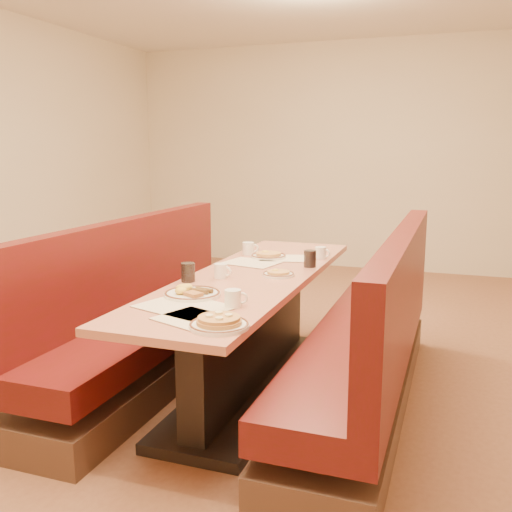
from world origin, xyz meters
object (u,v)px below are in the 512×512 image
(pancake_plate, at_px, (219,323))
(coffee_mug_d, at_px, (249,248))
(eggs_plate, at_px, (191,293))
(diner_table, at_px, (252,333))
(booth_right, at_px, (370,349))
(booth_left, at_px, (149,323))
(coffee_mug_a, at_px, (234,298))
(soda_tumbler_mid, at_px, (310,259))
(coffee_mug_b, at_px, (221,271))
(coffee_mug_c, at_px, (321,253))
(soda_tumbler_near, at_px, (188,272))

(pancake_plate, distance_m, coffee_mug_d, 1.71)
(coffee_mug_d, bearing_deg, eggs_plate, -108.00)
(diner_table, relative_size, booth_right, 1.00)
(booth_left, bearing_deg, coffee_mug_a, -38.42)
(pancake_plate, bearing_deg, diner_table, 102.47)
(soda_tumbler_mid, bearing_deg, diner_table, -129.76)
(eggs_plate, bearing_deg, pancake_plate, -51.75)
(coffee_mug_b, bearing_deg, coffee_mug_c, 69.73)
(booth_right, xyz_separation_m, pancake_plate, (-0.50, -1.03, 0.41))
(eggs_plate, xyz_separation_m, soda_tumbler_near, (-0.16, 0.29, 0.04))
(booth_right, height_order, soda_tumbler_mid, booth_right)
(booth_left, distance_m, coffee_mug_d, 0.89)
(pancake_plate, xyz_separation_m, eggs_plate, (-0.34, 0.44, -0.00))
(diner_table, relative_size, coffee_mug_c, 22.83)
(diner_table, bearing_deg, pancake_plate, -77.53)
(coffee_mug_b, bearing_deg, booth_right, 17.76)
(booth_right, relative_size, soda_tumbler_near, 22.55)
(coffee_mug_c, bearing_deg, coffee_mug_b, -111.79)
(coffee_mug_a, bearing_deg, soda_tumbler_near, 115.78)
(coffee_mug_d, bearing_deg, coffee_mug_c, -21.77)
(diner_table, distance_m, coffee_mug_a, 0.85)
(diner_table, bearing_deg, coffee_mug_a, -76.78)
(coffee_mug_c, distance_m, soda_tumbler_near, 1.09)
(coffee_mug_b, bearing_deg, soda_tumbler_mid, 57.39)
(coffee_mug_b, relative_size, coffee_mug_d, 0.99)
(eggs_plate, bearing_deg, soda_tumbler_near, 119.19)
(pancake_plate, xyz_separation_m, coffee_mug_a, (-0.06, 0.32, 0.02))
(coffee_mug_c, relative_size, soda_tumbler_near, 0.99)
(diner_table, distance_m, pancake_plate, 1.13)
(eggs_plate, distance_m, coffee_mug_d, 1.21)
(coffee_mug_b, bearing_deg, soda_tumbler_near, -125.56)
(coffee_mug_d, relative_size, soda_tumbler_mid, 1.04)
(booth_right, bearing_deg, coffee_mug_c, 125.34)
(booth_right, xyz_separation_m, coffee_mug_c, (-0.45, 0.63, 0.43))
(coffee_mug_a, distance_m, coffee_mug_c, 1.35)
(eggs_plate, xyz_separation_m, coffee_mug_a, (0.28, -0.12, 0.03))
(coffee_mug_a, bearing_deg, booth_left, 119.92)
(booth_right, xyz_separation_m, soda_tumbler_mid, (-0.45, 0.34, 0.44))
(coffee_mug_b, distance_m, coffee_mug_d, 0.77)
(diner_table, height_order, coffee_mug_b, coffee_mug_b)
(booth_right, bearing_deg, coffee_mug_b, -170.12)
(coffee_mug_b, bearing_deg, pancake_plate, -59.63)
(booth_left, relative_size, soda_tumbler_near, 22.55)
(coffee_mug_c, bearing_deg, booth_right, -48.30)
(diner_table, relative_size, booth_left, 1.00)
(soda_tumbler_mid, bearing_deg, pancake_plate, -92.15)
(pancake_plate, height_order, eggs_plate, same)
(soda_tumbler_near, bearing_deg, diner_table, 47.24)
(booth_left, relative_size, coffee_mug_b, 22.06)
(pancake_plate, distance_m, soda_tumbler_mid, 1.37)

